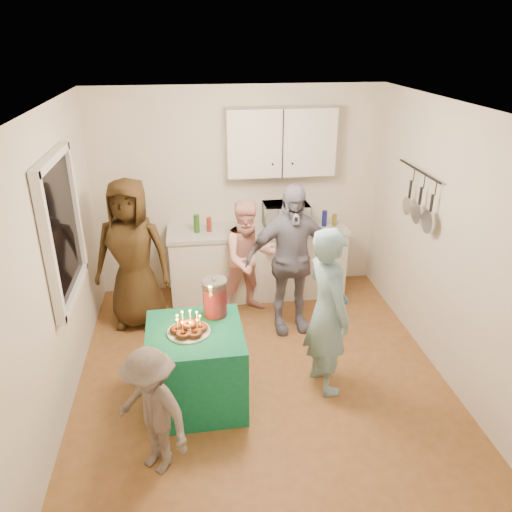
{
  "coord_description": "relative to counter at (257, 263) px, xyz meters",
  "views": [
    {
      "loc": [
        -0.6,
        -4.06,
        3.17
      ],
      "look_at": [
        0.0,
        0.35,
        1.15
      ],
      "focal_mm": 35.0,
      "sensor_mm": 36.0,
      "label": 1
    }
  ],
  "objects": [
    {
      "name": "floor",
      "position": [
        -0.2,
        -1.7,
        -0.43
      ],
      "size": [
        4.0,
        4.0,
        0.0
      ],
      "primitive_type": "plane",
      "color": "brown",
      "rests_on": "ground"
    },
    {
      "name": "ceiling",
      "position": [
        -0.2,
        -1.7,
        2.17
      ],
      "size": [
        4.0,
        4.0,
        0.0
      ],
      "primitive_type": "plane",
      "color": "white",
      "rests_on": "floor"
    },
    {
      "name": "back_wall",
      "position": [
        -0.2,
        0.3,
        0.87
      ],
      "size": [
        3.6,
        3.6,
        0.0
      ],
      "primitive_type": "plane",
      "color": "silver",
      "rests_on": "floor"
    },
    {
      "name": "left_wall",
      "position": [
        -2.0,
        -1.7,
        0.87
      ],
      "size": [
        4.0,
        4.0,
        0.0
      ],
      "primitive_type": "plane",
      "color": "silver",
      "rests_on": "floor"
    },
    {
      "name": "right_wall",
      "position": [
        1.6,
        -1.7,
        0.87
      ],
      "size": [
        4.0,
        4.0,
        0.0
      ],
      "primitive_type": "plane",
      "color": "silver",
      "rests_on": "floor"
    },
    {
      "name": "window_night",
      "position": [
        -1.97,
        -1.4,
        1.12
      ],
      "size": [
        0.04,
        1.0,
        1.2
      ],
      "primitive_type": "cube",
      "color": "black",
      "rests_on": "left_wall"
    },
    {
      "name": "counter",
      "position": [
        0.0,
        0.0,
        0.0
      ],
      "size": [
        2.2,
        0.58,
        0.86
      ],
      "primitive_type": "cube",
      "color": "white",
      "rests_on": "floor"
    },
    {
      "name": "countertop",
      "position": [
        0.0,
        -0.0,
        0.46
      ],
      "size": [
        2.24,
        0.62,
        0.05
      ],
      "primitive_type": "cube",
      "color": "beige",
      "rests_on": "counter"
    },
    {
      "name": "upper_cabinet",
      "position": [
        0.3,
        0.15,
        1.52
      ],
      "size": [
        1.3,
        0.3,
        0.8
      ],
      "primitive_type": "cube",
      "color": "white",
      "rests_on": "back_wall"
    },
    {
      "name": "pot_rack",
      "position": [
        1.52,
        -1.0,
        1.17
      ],
      "size": [
        0.12,
        1.0,
        0.6
      ],
      "primitive_type": "cube",
      "color": "black",
      "rests_on": "right_wall"
    },
    {
      "name": "microwave",
      "position": [
        0.36,
        0.0,
        0.63
      ],
      "size": [
        0.56,
        0.39,
        0.31
      ],
      "primitive_type": "imported",
      "rotation": [
        0.0,
        0.0,
        0.02
      ],
      "color": "white",
      "rests_on": "countertop"
    },
    {
      "name": "party_table",
      "position": [
        -0.84,
        -2.01,
        -0.05
      ],
      "size": [
        0.87,
        0.87,
        0.76
      ],
      "primitive_type": "cube",
      "rotation": [
        0.0,
        0.0,
        0.02
      ],
      "color": "#106D45",
      "rests_on": "floor"
    },
    {
      "name": "donut_cake",
      "position": [
        -0.88,
        -2.02,
        0.42
      ],
      "size": [
        0.38,
        0.38,
        0.18
      ],
      "primitive_type": null,
      "color": "#381C0C",
      "rests_on": "party_table"
    },
    {
      "name": "punch_jar",
      "position": [
        -0.63,
        -1.75,
        0.5
      ],
      "size": [
        0.22,
        0.22,
        0.34
      ],
      "primitive_type": "cylinder",
      "color": "red",
      "rests_on": "party_table"
    },
    {
      "name": "man_birthday",
      "position": [
        0.38,
        -1.94,
        0.39
      ],
      "size": [
        0.52,
        0.68,
        1.64
      ],
      "primitive_type": "imported",
      "rotation": [
        0.0,
        0.0,
        1.8
      ],
      "color": "#80ABBB",
      "rests_on": "floor"
    },
    {
      "name": "woman_back_left",
      "position": [
        -1.49,
        -0.53,
        0.45
      ],
      "size": [
        0.95,
        0.72,
        1.75
      ],
      "primitive_type": "imported",
      "rotation": [
        0.0,
        0.0,
        -0.2
      ],
      "color": "brown",
      "rests_on": "floor"
    },
    {
      "name": "woman_back_center",
      "position": [
        -0.16,
        -0.43,
        0.28
      ],
      "size": [
        0.8,
        0.69,
        1.42
      ],
      "primitive_type": "imported",
      "rotation": [
        0.0,
        0.0,
        0.25
      ],
      "color": "#F68480",
      "rests_on": "floor"
    },
    {
      "name": "woman_back_right",
      "position": [
        0.24,
        -0.87,
        0.43
      ],
      "size": [
        1.04,
        0.5,
        1.72
      ],
      "primitive_type": "imported",
      "rotation": [
        0.0,
        0.0,
        0.08
      ],
      "color": "black",
      "rests_on": "floor"
    },
    {
      "name": "child_near_left",
      "position": [
        -1.18,
        -2.74,
        0.12
      ],
      "size": [
        0.79,
        0.78,
        1.09
      ],
      "primitive_type": "imported",
      "rotation": [
        0.0,
        0.0,
        -0.76
      ],
      "color": "#5B4F49",
      "rests_on": "floor"
    }
  ]
}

